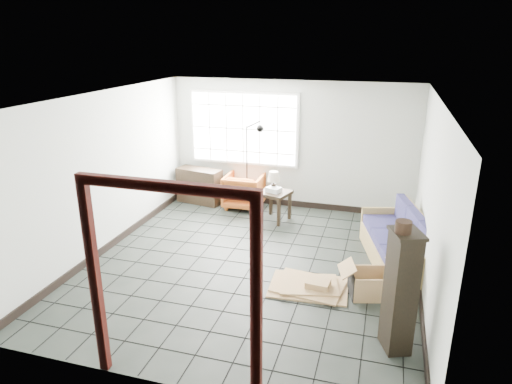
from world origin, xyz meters
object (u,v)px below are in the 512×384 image
(futon_sofa, at_px, (401,246))
(side_table, at_px, (275,197))
(tall_shelf, at_px, (400,291))
(armchair, at_px, (244,189))

(futon_sofa, distance_m, side_table, 2.62)
(futon_sofa, height_order, tall_shelf, tall_shelf)
(armchair, relative_size, side_table, 1.18)
(futon_sofa, bearing_deg, side_table, 137.53)
(armchair, height_order, tall_shelf, tall_shelf)
(futon_sofa, relative_size, armchair, 2.65)
(armchair, bearing_deg, side_table, 145.45)
(futon_sofa, xyz_separation_m, side_table, (-2.32, 1.21, 0.17))
(side_table, distance_m, tall_shelf, 4.05)
(futon_sofa, relative_size, tall_shelf, 1.43)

